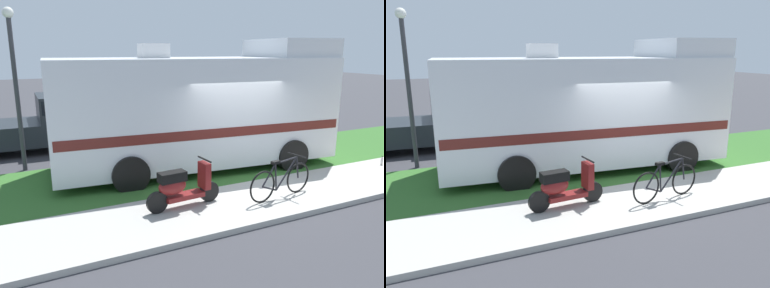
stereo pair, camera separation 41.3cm
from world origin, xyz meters
TOP-DOWN VIEW (x-y plane):
  - ground_plane at (0.00, 0.00)m, footprint 80.00×80.00m
  - sidewalk at (0.00, -1.20)m, footprint 24.00×2.00m
  - grass_strip at (0.00, 1.50)m, footprint 24.00×3.40m
  - motorhome_rv at (-0.40, 1.64)m, footprint 7.84×3.16m
  - scooter at (-2.12, -0.91)m, footprint 1.66×0.50m
  - bicycle at (0.06, -1.37)m, footprint 1.78×0.52m
  - pickup_truck_near at (-3.87, 5.83)m, footprint 5.61×2.28m
  - bottle_green at (4.19, -0.69)m, footprint 0.06×0.06m
  - street_lamp_post at (-4.86, 3.60)m, footprint 0.28×0.28m

SIDE VIEW (x-z plane):
  - ground_plane at x=0.00m, z-range 0.00..0.00m
  - grass_strip at x=0.00m, z-range 0.00..0.08m
  - sidewalk at x=0.00m, z-range 0.00..0.12m
  - bottle_green at x=4.19m, z-range 0.10..0.35m
  - bicycle at x=0.06m, z-range 0.06..0.96m
  - scooter at x=-2.12m, z-range 0.09..1.06m
  - pickup_truck_near at x=-3.87m, z-range 0.06..1.88m
  - motorhome_rv at x=-0.40m, z-range -0.09..3.48m
  - street_lamp_post at x=-4.86m, z-range 0.46..4.78m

